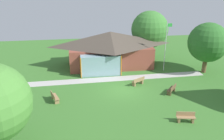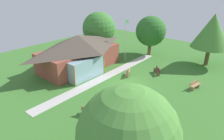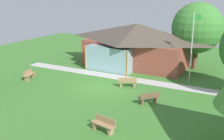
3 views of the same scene
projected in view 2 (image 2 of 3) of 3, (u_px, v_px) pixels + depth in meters
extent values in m
plane|color=#3D752D|center=(125.00, 84.00, 22.82)|extent=(44.00, 44.00, 0.00)
cube|color=brown|center=(79.00, 58.00, 26.70)|extent=(10.29, 5.15, 2.69)
pyramid|color=#4C4238|center=(78.00, 42.00, 25.82)|extent=(11.29, 6.15, 1.75)
cube|color=#8CB2BF|center=(87.00, 69.00, 23.76)|extent=(4.63, 1.20, 2.42)
cylinder|color=orange|center=(75.00, 76.00, 21.80)|extent=(0.12, 0.12, 2.42)
cylinder|color=orange|center=(104.00, 64.00, 24.99)|extent=(0.12, 0.12, 2.42)
cube|color=#BCB7B2|center=(106.00, 76.00, 24.60)|extent=(20.36, 1.82, 0.03)
cylinder|color=silver|center=(125.00, 40.00, 28.68)|extent=(0.08, 0.08, 5.96)
cube|color=green|center=(127.00, 21.00, 27.84)|extent=(0.60, 0.02, 0.40)
cube|color=#9E7A51|center=(128.00, 72.00, 24.62)|extent=(1.53, 1.10, 0.06)
cube|color=#9E7A51|center=(127.00, 76.00, 24.23)|extent=(0.33, 0.43, 0.39)
cube|color=#9E7A51|center=(128.00, 72.00, 25.21)|extent=(0.33, 0.43, 0.39)
cube|color=#9E7A51|center=(129.00, 71.00, 24.50)|extent=(1.35, 0.77, 0.36)
cube|color=#9E7A51|center=(195.00, 85.00, 21.55)|extent=(1.55, 0.70, 0.06)
cube|color=#9E7A51|center=(198.00, 86.00, 21.97)|extent=(0.23, 0.42, 0.39)
cube|color=#9E7A51|center=(192.00, 89.00, 21.34)|extent=(0.23, 0.42, 0.39)
cube|color=#9E7A51|center=(194.00, 83.00, 21.61)|extent=(1.49, 0.32, 0.36)
cube|color=#9E7A51|center=(90.00, 110.00, 17.24)|extent=(0.93, 1.56, 0.06)
cube|color=#9E7A51|center=(85.00, 112.00, 17.53)|extent=(0.43, 0.29, 0.39)
cube|color=#9E7A51|center=(96.00, 114.00, 17.16)|extent=(0.43, 0.29, 0.39)
cube|color=#9E7A51|center=(89.00, 110.00, 17.00)|extent=(0.57, 1.43, 0.36)
cube|color=brown|center=(157.00, 71.00, 25.12)|extent=(1.32, 1.42, 0.06)
cube|color=brown|center=(158.00, 74.00, 24.72)|extent=(0.41, 0.38, 0.39)
cube|color=brown|center=(155.00, 71.00, 25.72)|extent=(0.41, 0.38, 0.39)
cube|color=brown|center=(158.00, 69.00, 25.05)|extent=(1.04, 1.16, 0.36)
sphere|color=#4C8C38|center=(128.00, 135.00, 9.90)|extent=(5.18, 5.18, 5.18)
cylinder|color=brown|center=(149.00, 48.00, 31.87)|extent=(0.51, 0.51, 2.00)
sphere|color=#2D6B28|center=(151.00, 31.00, 30.79)|extent=(4.59, 4.59, 4.59)
cylinder|color=brown|center=(207.00, 56.00, 27.60)|extent=(0.53, 0.53, 2.53)
cone|color=#4C8C38|center=(212.00, 31.00, 26.22)|extent=(4.93, 4.93, 4.44)
cylinder|color=brown|center=(99.00, 48.00, 31.77)|extent=(0.53, 0.53, 2.27)
sphere|color=#3D7F33|center=(99.00, 29.00, 30.58)|extent=(4.98, 4.98, 4.98)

